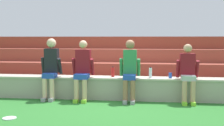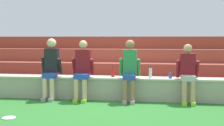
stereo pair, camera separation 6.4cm
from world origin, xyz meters
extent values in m
plane|color=#2D752D|center=(0.00, 0.00, 0.00)|extent=(80.00, 80.00, 0.00)
cube|color=#A8A08E|center=(0.00, 0.23, 0.27)|extent=(8.21, 0.46, 0.54)
cube|color=#BCB39F|center=(0.00, 0.23, 0.52)|extent=(8.25, 0.50, 0.04)
cube|color=maroon|center=(0.00, 1.07, 0.19)|extent=(11.79, 0.56, 0.39)
cube|color=#994233|center=(0.00, 1.64, 0.39)|extent=(11.79, 0.56, 0.77)
cube|color=#9B4435|center=(0.00, 2.20, 0.58)|extent=(11.79, 0.56, 1.16)
cube|color=brown|center=(0.00, 2.76, 0.77)|extent=(11.79, 0.56, 1.54)
cylinder|color=beige|center=(-1.58, -0.19, 0.27)|extent=(0.11, 0.11, 0.54)
cylinder|color=beige|center=(-1.40, -0.19, 0.27)|extent=(0.11, 0.11, 0.54)
cube|color=#99999E|center=(-1.58, -0.23, 0.04)|extent=(0.10, 0.22, 0.08)
cube|color=#99999E|center=(-1.40, -0.23, 0.04)|extent=(0.10, 0.22, 0.08)
cube|color=#2347B2|center=(-1.49, -0.07, 0.59)|extent=(0.30, 0.30, 0.12)
cube|color=black|center=(-1.49, 0.10, 0.94)|extent=(0.33, 0.20, 0.59)
sphere|color=beige|center=(-1.49, 0.10, 1.38)|extent=(0.23, 0.23, 0.23)
cylinder|color=black|center=(-1.70, 0.08, 0.81)|extent=(0.08, 0.15, 0.43)
cylinder|color=black|center=(-1.28, 0.08, 0.81)|extent=(0.08, 0.25, 0.42)
cylinder|color=#DBAD89|center=(-0.79, -0.25, 0.27)|extent=(0.11, 0.11, 0.54)
cylinder|color=#DBAD89|center=(-0.60, -0.25, 0.27)|extent=(0.11, 0.11, 0.54)
cube|color=#8CD833|center=(-0.79, -0.29, 0.04)|extent=(0.10, 0.22, 0.08)
cube|color=#8CD833|center=(-0.60, -0.29, 0.04)|extent=(0.10, 0.22, 0.08)
cube|color=#2347B2|center=(-0.69, -0.10, 0.59)|extent=(0.32, 0.36, 0.12)
cube|color=maroon|center=(-0.69, 0.09, 0.94)|extent=(0.36, 0.20, 0.57)
sphere|color=#DBAD89|center=(-0.69, 0.09, 1.34)|extent=(0.20, 0.20, 0.20)
cylinder|color=maroon|center=(-0.92, 0.07, 0.81)|extent=(0.08, 0.20, 0.42)
cylinder|color=maroon|center=(-0.47, 0.07, 0.81)|extent=(0.08, 0.24, 0.42)
cylinder|color=#996B4C|center=(0.36, -0.23, 0.27)|extent=(0.11, 0.11, 0.54)
cylinder|color=#996B4C|center=(0.53, -0.23, 0.27)|extent=(0.11, 0.11, 0.54)
cube|color=#99999E|center=(0.36, -0.27, 0.04)|extent=(0.10, 0.22, 0.08)
cube|color=#99999E|center=(0.53, -0.27, 0.04)|extent=(0.10, 0.22, 0.08)
cube|color=#2347B2|center=(0.44, -0.09, 0.59)|extent=(0.28, 0.34, 0.12)
cube|color=#2D7F47|center=(0.44, 0.08, 0.94)|extent=(0.31, 0.20, 0.57)
sphere|color=#996B4C|center=(0.44, 0.08, 1.35)|extent=(0.21, 0.21, 0.21)
cylinder|color=#2D7F47|center=(0.23, 0.06, 0.81)|extent=(0.08, 0.16, 0.43)
cylinder|color=#2D7F47|center=(0.65, 0.06, 0.81)|extent=(0.08, 0.19, 0.43)
cylinder|color=tan|center=(1.69, -0.21, 0.27)|extent=(0.11, 0.11, 0.54)
cylinder|color=tan|center=(1.87, -0.21, 0.27)|extent=(0.11, 0.11, 0.54)
cube|color=#8CD833|center=(1.69, -0.25, 0.04)|extent=(0.10, 0.22, 0.08)
cube|color=#8CD833|center=(1.87, -0.25, 0.04)|extent=(0.10, 0.22, 0.08)
cube|color=#B2B2B7|center=(1.78, -0.08, 0.59)|extent=(0.30, 0.32, 0.12)
cube|color=maroon|center=(1.78, 0.11, 0.89)|extent=(0.34, 0.20, 0.49)
sphere|color=tan|center=(1.78, 0.11, 1.26)|extent=(0.20, 0.20, 0.20)
cylinder|color=maroon|center=(1.56, 0.09, 0.78)|extent=(0.08, 0.19, 0.43)
cylinder|color=maroon|center=(2.00, 0.09, 0.78)|extent=(0.08, 0.23, 0.42)
cylinder|color=red|center=(0.01, 0.28, 0.66)|extent=(0.08, 0.08, 0.23)
cylinder|color=black|center=(0.01, 0.28, 0.79)|extent=(0.05, 0.05, 0.02)
cylinder|color=silver|center=(0.93, 0.20, 0.66)|extent=(0.07, 0.07, 0.24)
cylinder|color=black|center=(0.93, 0.20, 0.79)|extent=(0.04, 0.04, 0.02)
cylinder|color=blue|center=(1.40, 0.19, 0.61)|extent=(0.08, 0.08, 0.13)
cylinder|color=white|center=(-1.69, -1.77, 0.01)|extent=(0.25, 0.25, 0.02)
camera|label=1|loc=(0.86, -6.83, 1.50)|focal=46.85mm
camera|label=2|loc=(0.93, -6.83, 1.50)|focal=46.85mm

